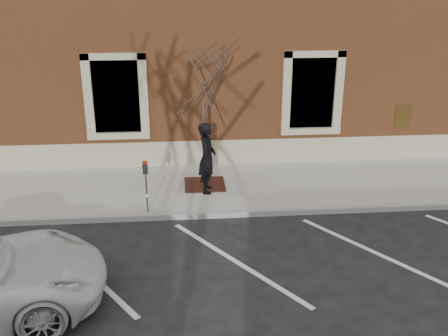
{
  "coord_description": "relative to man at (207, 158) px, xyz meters",
  "views": [
    {
      "loc": [
        -1.04,
        -11.49,
        5.65
      ],
      "look_at": [
        0.0,
        0.6,
        1.1
      ],
      "focal_mm": 40.0,
      "sensor_mm": 36.0,
      "label": 1
    }
  ],
  "objects": [
    {
      "name": "tree_grate",
      "position": [
        -0.05,
        0.47,
        -0.97
      ],
      "size": [
        1.15,
        1.15,
        0.03
      ],
      "primitive_type": "cube",
      "color": "#441E15",
      "rests_on": "sidewalk_near"
    },
    {
      "name": "sidewalk_near",
      "position": [
        0.4,
        0.43,
        -1.06
      ],
      "size": [
        40.0,
        3.5,
        0.15
      ],
      "primitive_type": "cube",
      "color": "#B9B6AE",
      "rests_on": "ground"
    },
    {
      "name": "curb_near",
      "position": [
        0.4,
        -1.37,
        -1.06
      ],
      "size": [
        40.0,
        0.12,
        0.15
      ],
      "primitive_type": "cube",
      "color": "#9E9E99",
      "rests_on": "ground"
    },
    {
      "name": "man",
      "position": [
        0.0,
        0.0,
        0.0
      ],
      "size": [
        0.56,
        0.77,
        1.98
      ],
      "primitive_type": "imported",
      "rotation": [
        0.0,
        0.0,
        1.45
      ],
      "color": "black",
      "rests_on": "sidewalk_near"
    },
    {
      "name": "parking_meter",
      "position": [
        -1.59,
        -1.2,
        -0.04
      ],
      "size": [
        0.12,
        0.1,
        1.37
      ],
      "rotation": [
        0.0,
        0.0,
        -0.3
      ],
      "color": "#595B60",
      "rests_on": "sidewalk_near"
    },
    {
      "name": "ground",
      "position": [
        0.4,
        -1.32,
        -1.14
      ],
      "size": [
        120.0,
        120.0,
        0.0
      ],
      "primitive_type": "plane",
      "color": "#28282B",
      "rests_on": "ground"
    },
    {
      "name": "parking_stripes",
      "position": [
        0.4,
        -3.52,
        -1.14
      ],
      "size": [
        28.0,
        4.4,
        0.01
      ],
      "primitive_type": null,
      "color": "silver",
      "rests_on": "ground"
    },
    {
      "name": "sapling",
      "position": [
        -0.05,
        0.47,
        2.04
      ],
      "size": [
        2.6,
        2.6,
        4.33
      ],
      "color": "#45322A",
      "rests_on": "sidewalk_near"
    },
    {
      "name": "building_civic",
      "position": [
        0.4,
        6.42,
        2.86
      ],
      "size": [
        40.0,
        8.62,
        8.0
      ],
      "color": "brown",
      "rests_on": "ground"
    }
  ]
}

